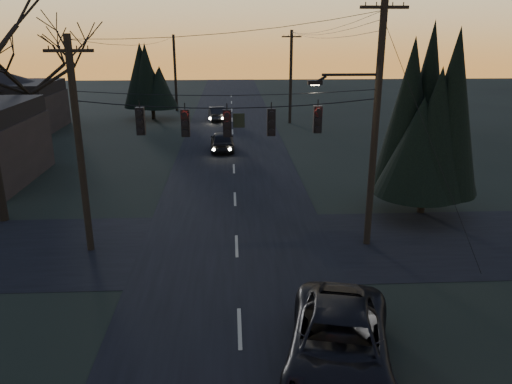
{
  "coord_description": "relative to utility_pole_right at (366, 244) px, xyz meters",
  "views": [
    {
      "loc": [
        -0.18,
        -9.08,
        8.7
      ],
      "look_at": [
        0.71,
        8.03,
        3.03
      ],
      "focal_mm": 35.0,
      "sensor_mm": 36.0,
      "label": 1
    }
  ],
  "objects": [
    {
      "name": "evergreen_right",
      "position": [
        3.67,
        3.59,
        4.66
      ],
      "size": [
        4.19,
        4.19,
        8.14
      ],
      "color": "black",
      "rests_on": "ground"
    },
    {
      "name": "utility_pole_right",
      "position": [
        0.0,
        0.0,
        0.0
      ],
      "size": [
        5.0,
        0.3,
        10.0
      ],
      "primitive_type": null,
      "color": "black",
      "rests_on": "ground"
    },
    {
      "name": "sedan_oncoming_b",
      "position": [
        -7.0,
        29.92,
        0.67
      ],
      "size": [
        1.89,
        4.18,
        1.33
      ],
      "primitive_type": "imported",
      "rotation": [
        0.0,
        0.0,
        3.26
      ],
      "color": "black",
      "rests_on": "ground"
    },
    {
      "name": "utility_pole_far_r",
      "position": [
        0.0,
        28.0,
        0.0
      ],
      "size": [
        1.8,
        0.3,
        8.5
      ],
      "primitive_type": null,
      "color": "black",
      "rests_on": "ground"
    },
    {
      "name": "evergreen_dist",
      "position": [
        -13.32,
        30.91,
        3.81
      ],
      "size": [
        3.92,
        3.92,
        6.43
      ],
      "color": "black",
      "rests_on": "ground"
    },
    {
      "name": "bare_tree_dist",
      "position": [
        -19.97,
        17.72,
        5.78
      ],
      "size": [
        7.67,
        7.67,
        8.27
      ],
      "color": "black",
      "rests_on": "ground"
    },
    {
      "name": "suv_near",
      "position": [
        -2.93,
        -8.07,
        0.8
      ],
      "size": [
        3.88,
        6.21,
        1.6
      ],
      "primitive_type": "imported",
      "rotation": [
        0.0,
        0.0,
        -0.23
      ],
      "color": "black",
      "rests_on": "ground"
    },
    {
      "name": "cross_road",
      "position": [
        -5.5,
        0.0,
        0.01
      ],
      "size": [
        60.0,
        7.0,
        0.02
      ],
      "primitive_type": "cube",
      "color": "black",
      "rests_on": "ground"
    },
    {
      "name": "main_road",
      "position": [
        -5.5,
        10.0,
        0.01
      ],
      "size": [
        8.0,
        120.0,
        0.02
      ],
      "primitive_type": "cube",
      "color": "black",
      "rests_on": "ground"
    },
    {
      "name": "utility_pole_left",
      "position": [
        -11.5,
        0.0,
        0.0
      ],
      "size": [
        1.8,
        0.3,
        8.5
      ],
      "primitive_type": null,
      "color": "black",
      "rests_on": "ground"
    },
    {
      "name": "sedan_oncoming_a",
      "position": [
        -6.3,
        17.17,
        0.72
      ],
      "size": [
        1.85,
        4.27,
        1.43
      ],
      "primitive_type": "imported",
      "rotation": [
        0.0,
        0.0,
        3.18
      ],
      "color": "black",
      "rests_on": "ground"
    },
    {
      "name": "utility_pole_far_l",
      "position": [
        -11.5,
        36.0,
        0.0
      ],
      "size": [
        0.3,
        0.3,
        8.0
      ],
      "primitive_type": null,
      "color": "black",
      "rests_on": "ground"
    },
    {
      "name": "house_left_far",
      "position": [
        -25.5,
        26.0,
        2.6
      ],
      "size": [
        9.0,
        7.0,
        5.2
      ],
      "color": "black",
      "rests_on": "ground"
    },
    {
      "name": "span_signal_assembly",
      "position": [
        -5.74,
        0.0,
        5.26
      ],
      "size": [
        11.5,
        0.44,
        1.57
      ],
      "color": "black",
      "rests_on": "ground"
    }
  ]
}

